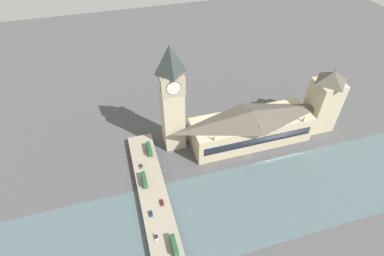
{
  "coord_description": "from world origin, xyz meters",
  "views": [
    {
      "loc": [
        -123.05,
        76.46,
        153.17
      ],
      "look_at": [
        20.9,
        34.0,
        18.0
      ],
      "focal_mm": 28.0,
      "sensor_mm": 36.0,
      "label": 1
    }
  ],
  "objects_px": {
    "car_southbound_tail": "(162,202)",
    "victoria_tower": "(324,100)",
    "parliament_hall": "(251,126)",
    "double_decker_bus_rear": "(149,149)",
    "clock_tower": "(172,97)",
    "road_bridge": "(160,223)",
    "double_decker_bus_lead": "(144,180)",
    "double_decker_bus_mid": "(174,245)",
    "car_northbound_mid": "(156,237)",
    "car_southbound_lead": "(141,166)",
    "car_northbound_tail": "(151,214)"
  },
  "relations": [
    {
      "from": "clock_tower",
      "to": "double_decker_bus_lead",
      "type": "height_order",
      "value": "clock_tower"
    },
    {
      "from": "double_decker_bus_lead",
      "to": "car_northbound_mid",
      "type": "xyz_separation_m",
      "value": [
        -37.5,
        0.31,
        -2.02
      ]
    },
    {
      "from": "road_bridge",
      "to": "car_southbound_tail",
      "type": "relative_size",
      "value": 31.5
    },
    {
      "from": "parliament_hall",
      "to": "car_southbound_tail",
      "type": "height_order",
      "value": "parliament_hall"
    },
    {
      "from": "double_decker_bus_lead",
      "to": "car_southbound_tail",
      "type": "height_order",
      "value": "double_decker_bus_lead"
    },
    {
      "from": "double_decker_bus_mid",
      "to": "double_decker_bus_rear",
      "type": "bearing_deg",
      "value": -0.09
    },
    {
      "from": "double_decker_bus_lead",
      "to": "car_northbound_tail",
      "type": "distance_m",
      "value": 23.16
    },
    {
      "from": "double_decker_bus_rear",
      "to": "car_southbound_tail",
      "type": "relative_size",
      "value": 2.37
    },
    {
      "from": "victoria_tower",
      "to": "double_decker_bus_rear",
      "type": "xyz_separation_m",
      "value": [
        4.2,
        127.94,
        -16.68
      ]
    },
    {
      "from": "parliament_hall",
      "to": "double_decker_bus_rear",
      "type": "height_order",
      "value": "parliament_hall"
    },
    {
      "from": "clock_tower",
      "to": "road_bridge",
      "type": "xyz_separation_m",
      "value": [
        -62.0,
        23.3,
        -37.34
      ]
    },
    {
      "from": "road_bridge",
      "to": "car_southbound_lead",
      "type": "relative_size",
      "value": 34.23
    },
    {
      "from": "clock_tower",
      "to": "car_northbound_mid",
      "type": "relative_size",
      "value": 17.95
    },
    {
      "from": "clock_tower",
      "to": "road_bridge",
      "type": "height_order",
      "value": "clock_tower"
    },
    {
      "from": "double_decker_bus_lead",
      "to": "double_decker_bus_mid",
      "type": "bearing_deg",
      "value": -170.69
    },
    {
      "from": "victoria_tower",
      "to": "car_southbound_tail",
      "type": "bearing_deg",
      "value": 106.76
    },
    {
      "from": "double_decker_bus_lead",
      "to": "car_southbound_tail",
      "type": "bearing_deg",
      "value": -158.41
    },
    {
      "from": "double_decker_bus_mid",
      "to": "car_southbound_tail",
      "type": "distance_m",
      "value": 27.89
    },
    {
      "from": "double_decker_bus_lead",
      "to": "double_decker_bus_mid",
      "type": "distance_m",
      "value": 46.15
    },
    {
      "from": "road_bridge",
      "to": "double_decker_bus_mid",
      "type": "relative_size",
      "value": 13.39
    },
    {
      "from": "clock_tower",
      "to": "victoria_tower",
      "type": "relative_size",
      "value": 1.48
    },
    {
      "from": "victoria_tower",
      "to": "car_southbound_tail",
      "type": "height_order",
      "value": "victoria_tower"
    },
    {
      "from": "car_northbound_mid",
      "to": "car_northbound_tail",
      "type": "bearing_deg",
      "value": 1.07
    },
    {
      "from": "clock_tower",
      "to": "victoria_tower",
      "type": "height_order",
      "value": "clock_tower"
    },
    {
      "from": "double_decker_bus_lead",
      "to": "road_bridge",
      "type": "bearing_deg",
      "value": -173.56
    },
    {
      "from": "parliament_hall",
      "to": "double_decker_bus_rear",
      "type": "distance_m",
      "value": 72.73
    },
    {
      "from": "victoria_tower",
      "to": "car_southbound_tail",
      "type": "xyz_separation_m",
      "value": [
        -38.69,
        128.51,
        -18.56
      ]
    },
    {
      "from": "victoria_tower",
      "to": "double_decker_bus_rear",
      "type": "height_order",
      "value": "victoria_tower"
    },
    {
      "from": "parliament_hall",
      "to": "car_southbound_tail",
      "type": "distance_m",
      "value": 82.91
    },
    {
      "from": "parliament_hall",
      "to": "double_decker_bus_rear",
      "type": "bearing_deg",
      "value": 86.63
    },
    {
      "from": "double_decker_bus_rear",
      "to": "double_decker_bus_lead",
      "type": "bearing_deg",
      "value": 163.24
    },
    {
      "from": "clock_tower",
      "to": "car_northbound_mid",
      "type": "height_order",
      "value": "clock_tower"
    },
    {
      "from": "victoria_tower",
      "to": "parliament_hall",
      "type": "bearing_deg",
      "value": 90.06
    },
    {
      "from": "clock_tower",
      "to": "double_decker_bus_rear",
      "type": "bearing_deg",
      "value": 111.79
    },
    {
      "from": "victoria_tower",
      "to": "car_northbound_mid",
      "type": "xyz_separation_m",
      "value": [
        -58.48,
        135.84,
        -18.62
      ]
    },
    {
      "from": "double_decker_bus_lead",
      "to": "double_decker_bus_mid",
      "type": "height_order",
      "value": "double_decker_bus_lead"
    },
    {
      "from": "double_decker_bus_mid",
      "to": "victoria_tower",
      "type": "bearing_deg",
      "value": -62.55
    },
    {
      "from": "car_southbound_tail",
      "to": "victoria_tower",
      "type": "bearing_deg",
      "value": -73.24
    },
    {
      "from": "double_decker_bus_rear",
      "to": "car_southbound_lead",
      "type": "height_order",
      "value": "double_decker_bus_rear"
    },
    {
      "from": "victoria_tower",
      "to": "road_bridge",
      "type": "xyz_separation_m",
      "value": [
        -50.2,
        132.23,
        -20.2
      ]
    },
    {
      "from": "clock_tower",
      "to": "car_southbound_tail",
      "type": "height_order",
      "value": "clock_tower"
    },
    {
      "from": "victoria_tower",
      "to": "double_decker_bus_mid",
      "type": "bearing_deg",
      "value": 117.45
    },
    {
      "from": "car_northbound_mid",
      "to": "car_southbound_lead",
      "type": "bearing_deg",
      "value": -0.25
    },
    {
      "from": "parliament_hall",
      "to": "clock_tower",
      "type": "bearing_deg",
      "value": 77.47
    },
    {
      "from": "double_decker_bus_lead",
      "to": "car_southbound_tail",
      "type": "relative_size",
      "value": 2.28
    },
    {
      "from": "parliament_hall",
      "to": "double_decker_bus_mid",
      "type": "height_order",
      "value": "parliament_hall"
    },
    {
      "from": "car_southbound_tail",
      "to": "parliament_hall",
      "type": "bearing_deg",
      "value": -62.08
    },
    {
      "from": "clock_tower",
      "to": "car_southbound_tail",
      "type": "xyz_separation_m",
      "value": [
        -50.49,
        19.58,
        -35.71
      ]
    },
    {
      "from": "double_decker_bus_lead",
      "to": "double_decker_bus_mid",
      "type": "xyz_separation_m",
      "value": [
        -45.54,
        -7.47,
        -0.08
      ]
    },
    {
      "from": "road_bridge",
      "to": "double_decker_bus_mid",
      "type": "height_order",
      "value": "double_decker_bus_mid"
    }
  ]
}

